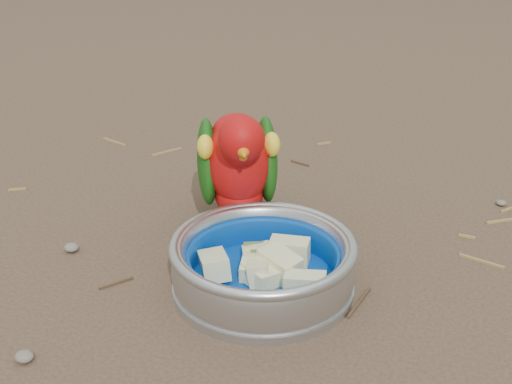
% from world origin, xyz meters
% --- Properties ---
extents(ground, '(60.00, 60.00, 0.00)m').
position_xyz_m(ground, '(0.00, 0.00, 0.00)').
color(ground, '#4F3B2C').
extents(food_bowl, '(0.20, 0.20, 0.02)m').
position_xyz_m(food_bowl, '(0.01, -0.05, 0.01)').
color(food_bowl, '#B2B2BA').
rests_on(food_bowl, ground).
extents(bowl_wall, '(0.20, 0.20, 0.04)m').
position_xyz_m(bowl_wall, '(0.01, -0.05, 0.04)').
color(bowl_wall, '#B2B2BA').
rests_on(bowl_wall, food_bowl).
extents(fruit_wedges, '(0.12, 0.12, 0.03)m').
position_xyz_m(fruit_wedges, '(0.01, -0.05, 0.03)').
color(fruit_wedges, beige).
rests_on(fruit_wedges, food_bowl).
extents(lory_parrot, '(0.18, 0.23, 0.17)m').
position_xyz_m(lory_parrot, '(-0.06, 0.06, 0.08)').
color(lory_parrot, '#AF0C0C').
rests_on(lory_parrot, ground).
extents(ground_debris, '(0.90, 0.80, 0.01)m').
position_xyz_m(ground_debris, '(0.02, 0.00, 0.00)').
color(ground_debris, olive).
rests_on(ground_debris, ground).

